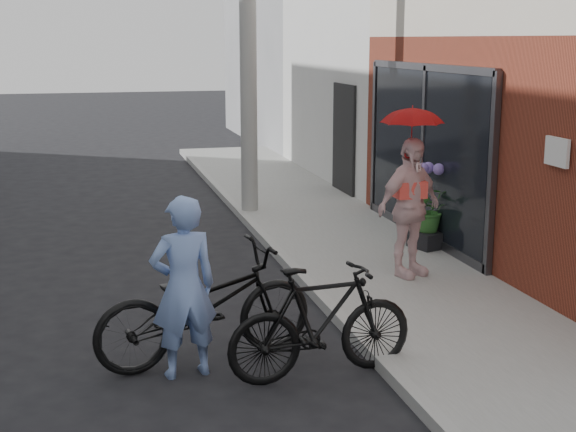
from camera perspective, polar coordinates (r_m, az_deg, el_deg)
name	(u,v)px	position (r m, az deg, el deg)	size (l,w,h in m)	color
ground	(266,353)	(7.86, -1.58, -9.69)	(80.00, 80.00, 0.00)	black
sidewalk	(392,274)	(10.25, 7.41, -4.10)	(2.20, 24.00, 0.12)	gray
curb	(304,281)	(9.88, 1.14, -4.62)	(0.12, 24.00, 0.12)	#9E9E99
plaster_building	(497,14)	(18.36, 14.62, 13.76)	(8.00, 6.00, 7.00)	silver
east_building_far	(380,21)	(24.73, 6.57, 13.64)	(8.00, 8.00, 7.00)	gray
utility_pole	(248,5)	(13.38, -2.89, 14.75)	(0.28, 0.28, 7.00)	#9E9E99
officer	(184,287)	(7.15, -7.44, -5.04)	(0.60, 0.40, 1.65)	#7997D7
bike_left	(205,305)	(7.50, -5.92, -6.34)	(0.73, 2.10, 1.10)	black
bike_right	(321,322)	(7.15, 2.38, -7.53)	(0.49, 1.73, 1.04)	black
kimono_woman	(409,208)	(9.80, 8.61, 0.59)	(1.00, 0.42, 1.70)	#F4CDCC
parasol	(412,111)	(9.63, 8.84, 7.40)	(0.72, 0.72, 0.63)	red
planter	(429,239)	(11.35, 9.96, -1.64)	(0.44, 0.44, 0.23)	black
potted_plant	(430,209)	(11.25, 10.05, 0.48)	(0.57, 0.49, 0.63)	#33712D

